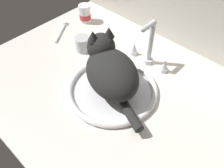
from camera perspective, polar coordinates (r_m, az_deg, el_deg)
countertop at (r=90.72cm, az=1.22°, el=-2.36°), size 117.09×81.37×3.00cm
backsplash_wall at (r=106.40cm, az=17.56°, el=17.70°), size 117.09×2.40×43.21cm
sink_basin at (r=88.80cm, az=0.00°, el=-1.31°), size 34.50×34.50×2.33cm
faucet at (r=96.95cm, az=9.03°, el=8.53°), size 19.16×9.28×20.77cm
cat at (r=83.49cm, az=-0.55°, el=3.76°), size 35.25×25.60×19.36cm
metal_jar at (r=106.16cm, az=-7.10°, el=9.64°), size 6.56×6.56×6.79cm
pill_bottle at (r=125.36cm, az=-6.58°, el=16.54°), size 6.00×6.00×9.04cm
toothbrush at (r=120.84cm, az=-12.20°, el=12.45°), size 10.77×14.99×1.70cm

